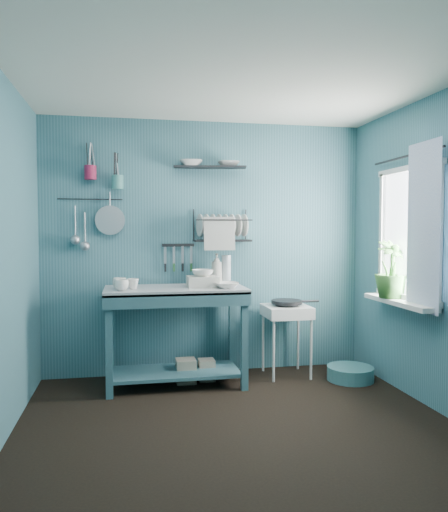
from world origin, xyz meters
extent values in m
plane|color=black|center=(0.00, 0.00, 0.00)|extent=(3.20, 3.20, 0.00)
plane|color=silver|center=(0.00, 0.00, 2.50)|extent=(3.20, 3.20, 0.00)
plane|color=#386773|center=(0.00, 1.50, 1.25)|extent=(3.20, 0.00, 3.20)
plane|color=#386773|center=(0.00, -1.50, 1.25)|extent=(3.20, 0.00, 3.20)
plane|color=#386773|center=(1.60, 0.00, 1.25)|extent=(0.00, 3.00, 3.00)
cube|color=#2F5A64|center=(-0.35, 1.11, 0.45)|extent=(1.35, 0.81, 0.90)
imported|color=silver|center=(-0.83, 0.95, 0.95)|extent=(0.12, 0.12, 0.10)
imported|color=silver|center=(-0.73, 1.05, 0.95)|extent=(0.14, 0.14, 0.09)
imported|color=silver|center=(-0.85, 1.11, 0.95)|extent=(0.17, 0.17, 0.10)
cube|color=#B9B5A9|center=(-0.10, 1.09, 0.95)|extent=(0.28, 0.22, 0.10)
imported|color=silver|center=(-0.10, 1.09, 1.03)|extent=(0.20, 0.19, 0.06)
imported|color=#B9B5A9|center=(0.07, 1.31, 1.05)|extent=(0.11, 0.12, 0.30)
cylinder|color=#ABB7BF|center=(0.17, 1.33, 1.04)|extent=(0.09, 0.09, 0.28)
imported|color=silver|center=(0.10, 0.96, 0.93)|extent=(0.22, 0.22, 0.05)
cube|color=silver|center=(0.74, 1.20, 0.34)|extent=(0.50, 0.50, 0.69)
cylinder|color=black|center=(0.74, 1.20, 0.73)|extent=(0.30, 0.30, 0.03)
cube|color=black|center=(-0.29, 1.47, 1.28)|extent=(0.32, 0.04, 0.03)
cube|color=black|center=(0.13, 1.37, 1.47)|extent=(0.57, 0.30, 0.32)
cube|color=black|center=(0.02, 1.40, 2.04)|extent=(0.72, 0.30, 0.01)
imported|color=silver|center=(-0.17, 1.40, 2.06)|extent=(0.24, 0.24, 0.05)
imported|color=silver|center=(0.20, 1.40, 2.02)|extent=(0.22, 0.22, 0.05)
cylinder|color=#991C41|center=(-1.11, 1.42, 1.96)|extent=(0.11, 0.11, 0.13)
cylinder|color=teal|center=(-0.87, 1.42, 1.88)|extent=(0.11, 0.11, 0.13)
cylinder|color=#B0B1B9|center=(-0.94, 1.45, 1.52)|extent=(0.28, 0.03, 0.28)
cylinder|color=#B0B1B9|center=(-1.26, 1.46, 1.51)|extent=(0.01, 0.01, 0.30)
cylinder|color=#B0B1B9|center=(-1.17, 1.46, 1.45)|extent=(0.01, 0.01, 0.30)
cylinder|color=black|center=(-1.12, 1.47, 1.72)|extent=(0.60, 0.01, 0.01)
plane|color=white|center=(1.59, 0.45, 1.40)|extent=(0.00, 1.10, 1.10)
cube|color=silver|center=(1.50, 0.45, 0.81)|extent=(0.16, 0.95, 0.04)
plane|color=white|center=(1.52, 0.15, 1.45)|extent=(0.00, 1.35, 1.35)
cylinder|color=black|center=(1.54, 0.45, 2.05)|extent=(0.02, 1.05, 0.02)
imported|color=#326528|center=(1.50, 0.58, 1.08)|extent=(0.35, 0.35, 0.51)
cube|color=gray|center=(-0.25, 1.16, 0.11)|extent=(0.18, 0.18, 0.22)
cube|color=gray|center=(-0.05, 1.19, 0.10)|extent=(0.15, 0.15, 0.20)
cylinder|color=teal|center=(1.29, 0.93, 0.07)|extent=(0.44, 0.44, 0.13)
camera|label=1|loc=(-0.78, -3.43, 1.43)|focal=35.00mm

